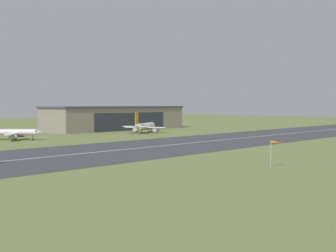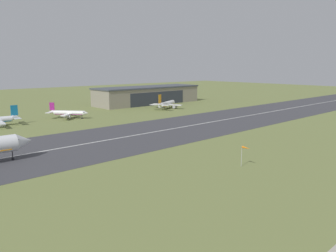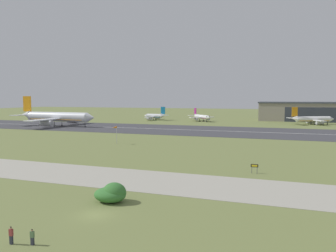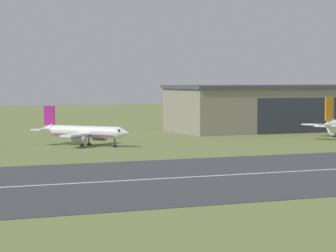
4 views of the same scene
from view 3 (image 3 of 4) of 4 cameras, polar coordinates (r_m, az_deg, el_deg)
The scene contains 14 objects.
ground_plane at distance 93.89m, azimuth 5.52°, elevation -4.17°, with size 719.26×719.26×0.00m, color olive.
runway_strip at distance 147.51m, azimuth 10.63°, elevation -0.91°, with size 479.26×47.06×0.06m, color #3D3D42.
runway_centreline at distance 147.51m, azimuth 10.63°, elevation -0.90°, with size 431.34×0.70×0.01m, color silver.
taxiway_road at distance 59.46m, azimuth -3.12°, elevation -9.47°, with size 359.45×14.66×0.05m, color #A8A393.
hangar_building at distance 229.32m, azimuth 25.60°, elevation 2.28°, with size 80.27×23.78×12.27m.
airplane_landing at distance 180.67m, azimuth -18.75°, elevation 1.49°, with size 46.36×43.48×15.72m.
airplane_parked_west at distance 198.35m, azimuth 23.87°, elevation 1.08°, with size 25.93×20.64×9.76m.
airplane_parked_centre at distance 207.65m, azimuth 5.84°, elevation 1.61°, with size 18.12×19.62×8.21m.
airplane_parked_east at distance 218.53m, azimuth -2.31°, elevation 1.74°, with size 16.67×22.88×8.95m.
shrub_clump at distance 48.10m, azimuth -9.75°, elevation -11.55°, with size 4.73×3.54×2.82m.
windsock_pole at distance 105.66m, azimuth -9.32°, elevation -0.40°, with size 0.77×2.75×5.70m.
runway_sign at distance 66.83m, azimuth 14.83°, elevation -6.84°, with size 1.44×0.14×1.83m.
spectator_left at distance 38.29m, azimuth -25.66°, elevation -16.72°, with size 0.40×0.24×1.85m.
spectator_right at distance 37.32m, azimuth -22.56°, elevation -17.39°, with size 0.40×0.24×1.65m.
Camera 3 is at (22.05, -35.00, 14.79)m, focal length 35.00 mm.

